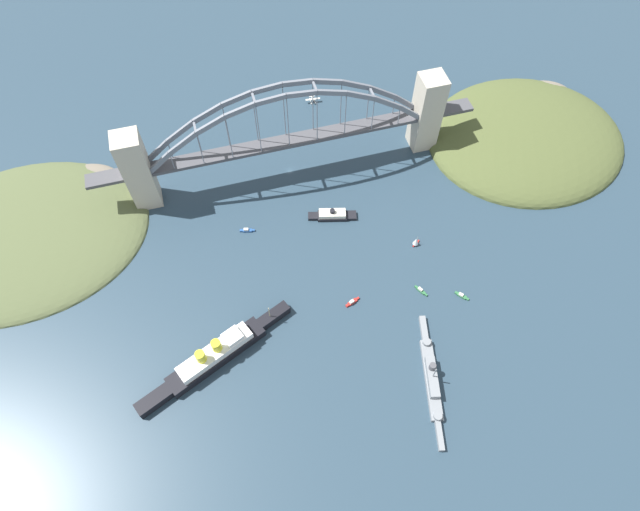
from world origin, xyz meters
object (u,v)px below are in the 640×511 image
(small_boat_1, at_px, (462,296))
(small_boat_0, at_px, (416,241))
(harbor_arch_bridge, at_px, (288,139))
(seaplane_taxiing_near_bridge, at_px, (313,100))
(small_boat_3, at_px, (247,230))
(small_boat_4, at_px, (421,290))
(naval_cruiser, at_px, (431,378))
(harbor_ferry_steamer, at_px, (333,215))
(small_boat_2, at_px, (352,302))
(ocean_liner, at_px, (215,355))

(small_boat_1, bearing_deg, small_boat_0, -72.42)
(small_boat_1, bearing_deg, harbor_arch_bridge, -58.71)
(seaplane_taxiing_near_bridge, xyz_separation_m, small_boat_1, (-42.16, 187.16, -1.03))
(small_boat_0, xyz_separation_m, small_boat_1, (-13.42, 42.36, -2.86))
(small_boat_3, height_order, small_boat_4, small_boat_3)
(naval_cruiser, bearing_deg, small_boat_1, -130.66)
(harbor_ferry_steamer, relative_size, small_boat_3, 3.30)
(small_boat_1, height_order, small_boat_3, small_boat_3)
(small_boat_2, relative_size, small_boat_4, 1.09)
(small_boat_3, bearing_deg, naval_cruiser, 121.92)
(seaplane_taxiing_near_bridge, relative_size, small_boat_4, 1.28)
(small_boat_0, bearing_deg, seaplane_taxiing_near_bridge, -78.77)
(harbor_arch_bridge, relative_size, small_boat_4, 29.34)
(small_boat_1, bearing_deg, small_boat_4, -23.66)
(small_boat_1, bearing_deg, small_boat_2, -11.71)
(harbor_ferry_steamer, bearing_deg, small_boat_4, 117.87)
(harbor_ferry_steamer, xyz_separation_m, small_boat_4, (-35.80, 67.69, -1.37))
(harbor_arch_bridge, height_order, small_boat_2, harbor_arch_bridge)
(harbor_arch_bridge, distance_m, small_boat_2, 115.52)
(harbor_arch_bridge, bearing_deg, seaplane_taxiing_near_bridge, -118.14)
(naval_cruiser, bearing_deg, small_boat_3, -58.08)
(small_boat_4, bearing_deg, naval_cruiser, 74.49)
(harbor_arch_bridge, bearing_deg, small_boat_3, 47.57)
(harbor_arch_bridge, height_order, ocean_liner, harbor_arch_bridge)
(ocean_liner, relative_size, harbor_ferry_steamer, 2.90)
(small_boat_0, xyz_separation_m, small_boat_3, (101.54, -39.16, -2.68))
(harbor_arch_bridge, xyz_separation_m, small_boat_3, (39.29, 42.98, -29.83))
(harbor_ferry_steamer, bearing_deg, ocean_liner, 40.49)
(small_boat_4, bearing_deg, ocean_liner, 4.36)
(small_boat_1, relative_size, small_boat_3, 0.82)
(naval_cruiser, relative_size, small_boat_1, 9.29)
(harbor_ferry_steamer, bearing_deg, harbor_arch_bridge, -69.65)
(small_boat_0, bearing_deg, harbor_ferry_steamer, -38.11)
(naval_cruiser, height_order, seaplane_taxiing_near_bridge, naval_cruiser)
(naval_cruiser, distance_m, small_boat_1, 57.14)
(ocean_liner, bearing_deg, small_boat_2, -171.07)
(small_boat_4, bearing_deg, harbor_ferry_steamer, -62.13)
(harbor_ferry_steamer, height_order, small_boat_2, harbor_ferry_steamer)
(small_boat_0, distance_m, small_boat_3, 108.86)
(small_boat_0, distance_m, small_boat_2, 58.99)
(naval_cruiser, bearing_deg, seaplane_taxiing_near_bridge, -88.77)
(ocean_liner, bearing_deg, naval_cruiser, 158.70)
(seaplane_taxiing_near_bridge, xyz_separation_m, small_boat_4, (-19.70, 177.32, -0.86))
(ocean_liner, distance_m, naval_cruiser, 119.83)
(naval_cruiser, relative_size, seaplane_taxiing_near_bridge, 6.57)
(harbor_arch_bridge, height_order, small_boat_0, harbor_arch_bridge)
(harbor_arch_bridge, xyz_separation_m, small_boat_0, (-62.25, 82.14, -27.15))
(small_boat_4, bearing_deg, seaplane_taxiing_near_bridge, -83.66)
(naval_cruiser, height_order, small_boat_0, naval_cruiser)
(seaplane_taxiing_near_bridge, height_order, small_boat_1, seaplane_taxiing_near_bridge)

